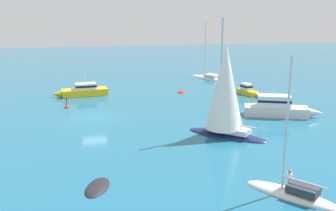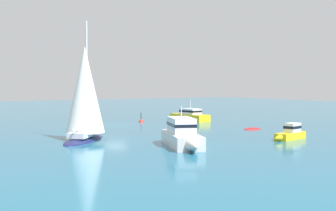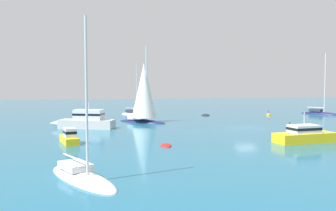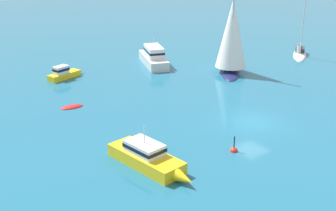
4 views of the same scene
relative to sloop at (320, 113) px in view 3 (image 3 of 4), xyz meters
name	(u,v)px [view 3 (image 3 of 4)]	position (x,y,z in m)	size (l,w,h in m)	color
ground_plane	(246,128)	(-19.86, -14.97, -0.26)	(160.00, 160.00, 0.00)	#1E607F
sloop	(320,113)	(0.00, 0.00, 0.00)	(4.90, 6.39, 10.72)	#191E4C
skiff	(166,146)	(-31.63, -25.43, -0.26)	(1.20, 2.16, 0.39)	#B21E1E
yacht	(144,95)	(-31.16, -6.79, 3.53)	(6.91, 6.55, 10.65)	#191E4C
tender	(206,115)	(-19.83, 1.67, -0.26)	(2.20, 3.25, 0.45)	black
launch	(85,121)	(-38.80, -11.79, 0.64)	(8.07, 4.32, 3.15)	silver
sloop_1	(134,114)	(-31.30, 5.11, -0.10)	(4.91, 5.57, 8.82)	silver
launch_1	(307,135)	(-18.67, -26.01, 0.40)	(7.28, 2.73, 2.80)	yellow
sloop_2	(81,177)	(-38.31, -35.04, -0.15)	(4.96, 7.32, 9.41)	silver
motor_cruiser	(69,137)	(-39.89, -22.36, 0.29)	(2.02, 4.44, 1.42)	yellow
channel_buoy	(290,132)	(-16.91, -19.86, -0.24)	(0.57, 0.57, 1.44)	red
mooring_buoy	(269,115)	(-9.53, -0.12, -0.25)	(0.71, 0.71, 1.16)	orange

